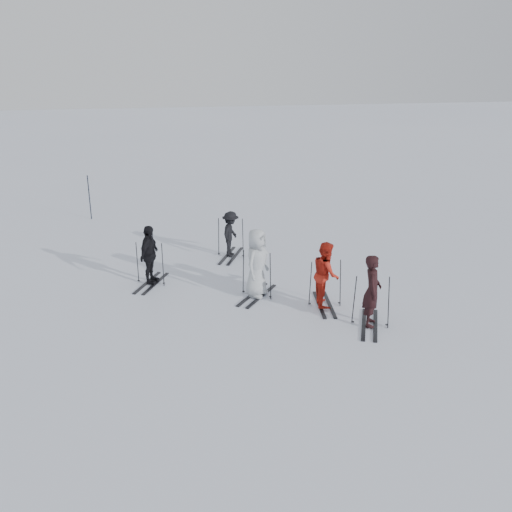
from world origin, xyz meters
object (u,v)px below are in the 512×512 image
Objects in this scene: skier_red at (326,275)px; skier_uphill_left at (150,256)px; skier_grey at (257,264)px; piste_marker at (89,197)px; skier_uphill_far at (231,235)px; skier_near_dark at (372,292)px.

skier_red reaches higher than skier_uphill_left.
skier_grey is (-1.66, 0.96, 0.08)m from skier_red.
skier_grey reaches higher than piste_marker.
skier_uphill_far is at bearing 30.88° from skier_red.
skier_uphill_left is (-5.25, 3.82, -0.04)m from skier_near_dark.
skier_grey reaches higher than skier_uphill_far.
skier_near_dark is 1.21× the size of skier_uphill_far.
skier_uphill_left is at bearing 69.34° from skier_red.
skier_near_dark is 6.28m from skier_uphill_far.
skier_near_dark is 1.04× the size of skier_red.
skier_uphill_far is (-0.19, 3.39, -0.20)m from skier_grey.
skier_uphill_left is 1.15× the size of skier_uphill_far.
skier_red is 5.14m from skier_uphill_left.
skier_near_dark is 1.01× the size of piste_marker.
skier_uphill_far is 7.44m from piste_marker.
skier_red is 12.02m from piste_marker.
skier_grey is at bearing 68.35° from skier_near_dark.
skier_uphill_far is (2.66, 1.90, -0.11)m from skier_uphill_left.
piste_marker is at bearing 41.84° from skier_red.
skier_grey is at bearing -152.05° from skier_uphill_far.
skier_near_dark reaches higher than piste_marker.
piste_marker is (-6.74, 9.96, 0.02)m from skier_red.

